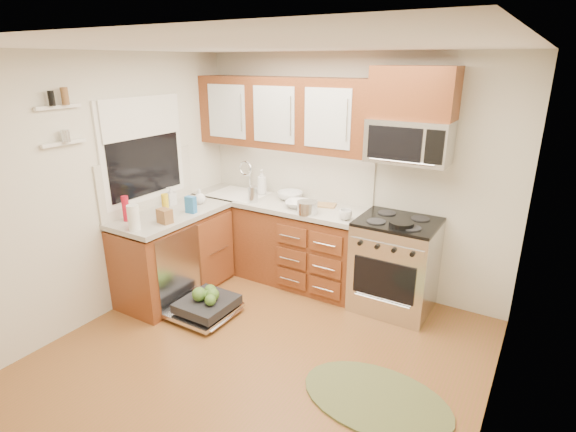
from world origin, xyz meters
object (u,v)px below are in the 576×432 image
Objects in this scene: upper_cabinets at (283,113)px; bowl_b at (290,196)px; stock_pot at (307,208)px; rug at (376,399)px; cutting_board at (324,205)px; range at (395,265)px; paper_towel_roll at (134,218)px; bowl_a at (299,204)px; skillet at (401,224)px; sink at (239,204)px; cup at (345,215)px; dishwasher at (204,307)px; microwave at (409,141)px.

upper_cabinets is 7.22× the size of bowl_b.
stock_pot is 0.75× the size of bowl_b.
rug is 4.55× the size of cutting_board.
paper_towel_roll is (-2.04, -1.45, 0.57)m from range.
range is 3.44× the size of bowl_a.
paper_towel_roll reaches higher than stock_pot.
upper_cabinets reaches higher than skillet.
bowl_b is (0.63, 0.13, 0.17)m from sink.
upper_cabinets is 1.09m from cutting_board.
bowl_b is at bearing 11.51° from sink.
range is 1.53× the size of sink.
paper_towel_roll reaches higher than sink.
bowl_a reaches higher than sink.
bowl_a is 2.16× the size of cup.
upper_cabinets is 2.19m from dishwasher.
dishwasher is 2.93× the size of paper_towel_roll.
upper_cabinets is 1.08m from stock_pot.
microwave is 2.68× the size of bowl_b.
dishwasher is 5.47× the size of cup.
bowl_b is at bearing 140.72° from stock_pot.
rug is at bearing -42.12° from bowl_b.
stock_pot is 0.41m from cup.
stock_pot is at bearing -10.92° from sink.
rug is 2.14m from bowl_a.
skillet reaches higher than cutting_board.
bowl_a is (-1.42, 1.29, 0.95)m from rug.
microwave is 5.94× the size of cup.
rug is at bearing -7.16° from dishwasher.
cutting_board is at bearing 164.89° from skillet.
bowl_b is (-1.64, 1.49, 0.96)m from rug.
rug is at bearing -40.78° from upper_cabinets.
skillet is at bearing -3.40° from bowl_a.
microwave reaches higher than bowl_a.
upper_cabinets reaches higher than microwave.
range is at bearing 104.29° from rug.
upper_cabinets is 0.91m from bowl_b.
stock_pot is (-0.96, -0.07, 0.02)m from skillet.
paper_towel_roll is at bearing -178.01° from rug.
sink is 2.69× the size of skillet.
cup is (0.59, -0.11, 0.02)m from bowl_a.
skillet is at bearing 3.92° from cup.
microwave is 0.78m from skillet.
rug is 4.14× the size of bowl_a.
paper_towel_roll is 1.87× the size of cup.
paper_towel_roll is at bearing -115.25° from bowl_b.
upper_cabinets is 9.59× the size of stock_pot.
range is at bearing 13.23° from stock_pot.
stock_pot is at bearing -159.72° from microwave.
upper_cabinets is at bearing 146.47° from bowl_a.
upper_cabinets is 2.97m from rug.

